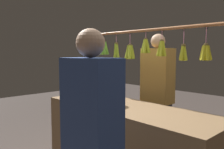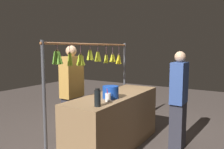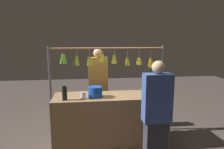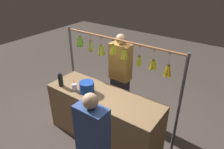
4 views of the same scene
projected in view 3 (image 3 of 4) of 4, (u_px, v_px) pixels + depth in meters
ground_plane at (110, 142)px, 3.56m from camera, size 12.00×12.00×0.00m
market_counter at (110, 119)px, 3.49m from camera, size 1.92×0.64×0.87m
display_rack at (106, 70)px, 3.73m from camera, size 2.18×0.14×1.69m
water_bottle at (65, 93)px, 3.12m from camera, size 0.08×0.08×0.23m
blue_bucket at (95, 92)px, 3.28m from camera, size 0.23×0.23×0.18m
drink_cup at (83, 95)px, 3.19m from camera, size 0.08×0.08×0.18m
vendor_person at (98, 89)px, 4.12m from camera, size 0.39×0.21×1.63m
customer_person at (156, 119)px, 2.65m from camera, size 0.37×0.20×1.54m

